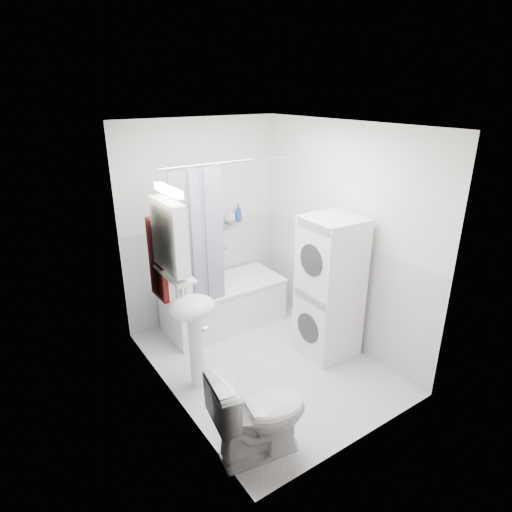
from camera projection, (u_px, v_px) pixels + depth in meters
floor at (265, 362)px, 4.50m from camera, size 2.60×2.60×0.00m
room_walls at (266, 227)px, 3.95m from camera, size 2.60×2.60×2.60m
wainscot at (249, 301)px, 4.50m from camera, size 1.98×2.58×2.58m
door at (205, 329)px, 3.21m from camera, size 0.05×2.00×2.00m
bathtub at (224, 302)px, 5.12m from camera, size 1.41×0.67×0.54m
tub_spout at (223, 247)px, 5.27m from camera, size 0.04×0.12×0.04m
curtain_rod at (233, 162)px, 4.29m from camera, size 1.59×0.02×0.02m
shower_curtain at (199, 240)px, 4.34m from camera, size 0.55×0.02×1.45m
sink at (194, 321)px, 3.90m from camera, size 0.44×0.37×1.04m
medicine_cabinet at (170, 234)px, 3.53m from camera, size 0.13×0.50×0.71m
shelf at (174, 274)px, 3.67m from camera, size 0.18×0.54×0.02m
shower_caddy at (227, 224)px, 5.19m from camera, size 0.22×0.06×0.02m
towel at (157, 258)px, 3.81m from camera, size 0.07×0.31×0.76m
washer_dryer at (329, 288)px, 4.42m from camera, size 0.57×0.56×1.52m
toilet at (259, 414)px, 3.26m from camera, size 0.82×0.55×0.75m
soap_pump at (188, 289)px, 3.97m from camera, size 0.08×0.17×0.08m
shelf_bottle at (182, 275)px, 3.54m from camera, size 0.07×0.18×0.07m
shelf_cup at (168, 263)px, 3.74m from camera, size 0.10×0.09×0.10m
shampoo_a at (230, 217)px, 5.19m from camera, size 0.13×0.17×0.13m
shampoo_b at (239, 218)px, 5.26m from camera, size 0.08×0.21×0.08m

